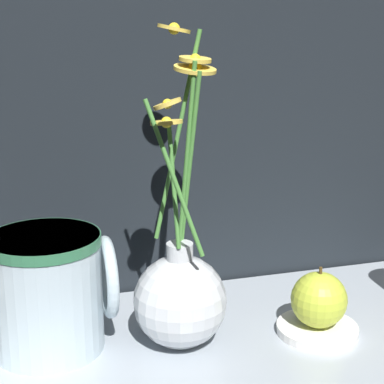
# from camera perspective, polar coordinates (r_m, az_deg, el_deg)

# --- Properties ---
(ground_plane) EXTENTS (6.00, 6.00, 0.00)m
(ground_plane) POSITION_cam_1_polar(r_m,az_deg,el_deg) (0.80, 0.44, -13.86)
(ground_plane) COLOR black
(shelf) EXTENTS (0.80, 0.32, 0.01)m
(shelf) POSITION_cam_1_polar(r_m,az_deg,el_deg) (0.80, 0.45, -13.49)
(shelf) COLOR #9EA8B2
(shelf) RESTS_ON ground_plane
(vase_with_flowers) EXTENTS (0.11, 0.15, 0.37)m
(vase_with_flowers) POSITION_cam_1_polar(r_m,az_deg,el_deg) (0.76, -0.99, -9.01)
(vase_with_flowers) COLOR silver
(vase_with_flowers) RESTS_ON shelf
(ceramic_pitcher) EXTENTS (0.16, 0.13, 0.15)m
(ceramic_pitcher) POSITION_cam_1_polar(r_m,az_deg,el_deg) (0.77, -12.60, -8.27)
(ceramic_pitcher) COLOR silver
(ceramic_pitcher) RESTS_ON shelf
(saucer_plate) EXTENTS (0.10, 0.10, 0.01)m
(saucer_plate) POSITION_cam_1_polar(r_m,az_deg,el_deg) (0.82, 11.07, -11.86)
(saucer_plate) COLOR white
(saucer_plate) RESTS_ON shelf
(orange_fruit) EXTENTS (0.07, 0.07, 0.08)m
(orange_fruit) POSITION_cam_1_polar(r_m,az_deg,el_deg) (0.81, 11.22, -9.37)
(orange_fruit) COLOR #B7C638
(orange_fruit) RESTS_ON saucer_plate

